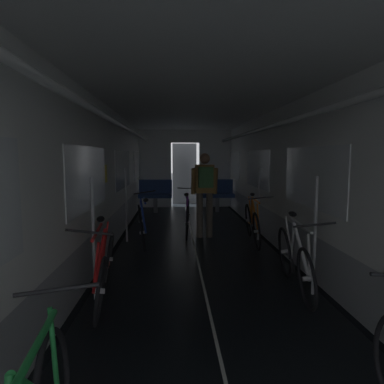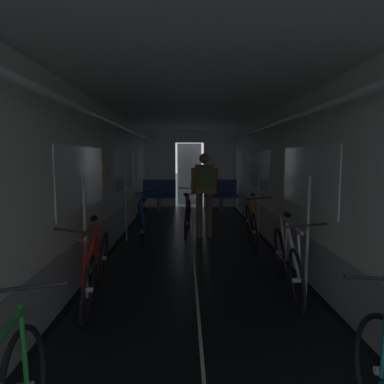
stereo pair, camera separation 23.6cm
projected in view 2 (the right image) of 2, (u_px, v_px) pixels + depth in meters
train_car_shell at (194, 152)px, 5.20m from camera, size 3.14×12.34×2.57m
bench_seat_far_left at (159, 193)px, 9.76m from camera, size 0.98×0.51×0.95m
bench_seat_far_right at (221, 192)px, 9.79m from camera, size 0.98×0.51×0.95m
bicycle_blue at (141, 223)px, 6.22m from camera, size 0.44×1.69×0.96m
bicycle_red at (96, 267)px, 3.77m from camera, size 0.44×1.69×0.96m
bicycle_white at (288, 260)px, 4.02m from camera, size 0.44×1.69×0.95m
bicycle_orange at (252, 223)px, 6.26m from camera, size 0.44×1.69×0.95m
person_cyclist_aisle at (205, 187)px, 6.63m from camera, size 0.54×0.38×1.69m
bicycle_purple_in_aisle at (188, 216)px, 6.96m from camera, size 0.44×1.69×0.94m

